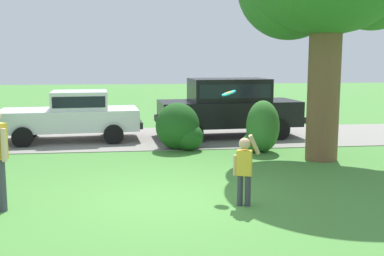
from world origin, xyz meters
TOP-DOWN VIEW (x-y plane):
  - ground_plane at (0.00, 0.00)m, footprint 80.00×80.00m
  - driveway_strip at (0.00, 6.77)m, footprint 28.00×4.40m
  - shrub_centre_left at (0.72, 4.74)m, footprint 1.33×1.19m
  - shrub_centre at (2.93, 4.14)m, footprint 1.02×1.08m
  - parked_sedan at (-2.47, 6.61)m, footprint 4.53×2.36m
  - parked_suv at (2.50, 6.70)m, footprint 4.81×2.34m
  - child_thrower at (1.36, -0.57)m, footprint 0.48×0.24m
  - frisbee at (1.29, 0.53)m, footprint 0.27×0.28m

SIDE VIEW (x-z plane):
  - ground_plane at x=0.00m, z-range 0.00..0.00m
  - driveway_strip at x=0.00m, z-range 0.00..0.02m
  - shrub_centre_left at x=0.72m, z-range -0.06..1.27m
  - shrub_centre at x=2.93m, z-range -0.06..1.37m
  - child_thrower at x=1.36m, z-range 0.07..1.36m
  - parked_sedan at x=-2.47m, z-range 0.07..1.63m
  - parked_suv at x=2.50m, z-range 0.12..2.04m
  - frisbee at x=1.29m, z-range 1.84..1.96m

